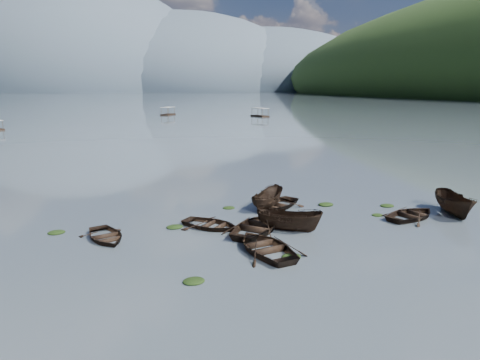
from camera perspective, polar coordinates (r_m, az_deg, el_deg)
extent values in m
plane|color=#4B565E|center=(22.40, 9.03, -11.35)|extent=(2400.00, 2400.00, 0.00)
ellipsoid|color=#475666|center=(919.85, -20.25, 11.03)|extent=(520.00, 520.00, 340.00)
ellipsoid|color=#475666|center=(930.47, -7.63, 11.67)|extent=(520.00, 520.00, 260.00)
ellipsoid|color=#475666|center=(975.63, 3.09, 11.78)|extent=(520.00, 520.00, 220.00)
imported|color=black|center=(27.08, -17.46, -7.53)|extent=(3.65, 4.41, 0.79)
imported|color=black|center=(27.27, 2.35, -6.81)|extent=(5.99, 6.05, 1.03)
imported|color=black|center=(27.59, 6.50, -6.65)|extent=(4.40, 3.86, 1.66)
imported|color=black|center=(24.04, 3.50, -9.52)|extent=(4.17, 5.28, 0.99)
imported|color=black|center=(32.16, 21.91, -4.73)|extent=(5.05, 4.25, 0.90)
imported|color=black|center=(34.31, 26.58, -4.11)|extent=(3.23, 5.07, 1.84)
imported|color=black|center=(27.95, -3.91, -6.35)|extent=(4.88, 4.88, 0.83)
imported|color=black|center=(32.43, 4.79, -3.71)|extent=(5.58, 5.27, 0.94)
imported|color=black|center=(32.42, 3.63, -3.70)|extent=(4.04, 4.14, 1.62)
ellipsoid|color=black|center=(20.65, -6.17, -13.39)|extent=(1.05, 0.86, 0.23)
ellipsoid|color=black|center=(28.16, -8.69, -6.32)|extent=(1.08, 0.87, 0.24)
ellipsoid|color=black|center=(23.37, 6.86, -10.24)|extent=(1.07, 0.86, 0.23)
ellipsoid|color=black|center=(31.95, 17.84, -4.53)|extent=(0.83, 0.70, 0.18)
ellipsoid|color=black|center=(34.57, 19.02, -3.34)|extent=(1.10, 0.87, 0.23)
ellipsoid|color=black|center=(29.20, -23.27, -6.53)|extent=(1.06, 0.86, 0.22)
ellipsoid|color=black|center=(32.19, -1.50, -3.80)|extent=(0.93, 0.77, 0.19)
ellipsoid|color=black|center=(33.63, 11.37, -3.33)|extent=(1.19, 0.96, 0.26)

